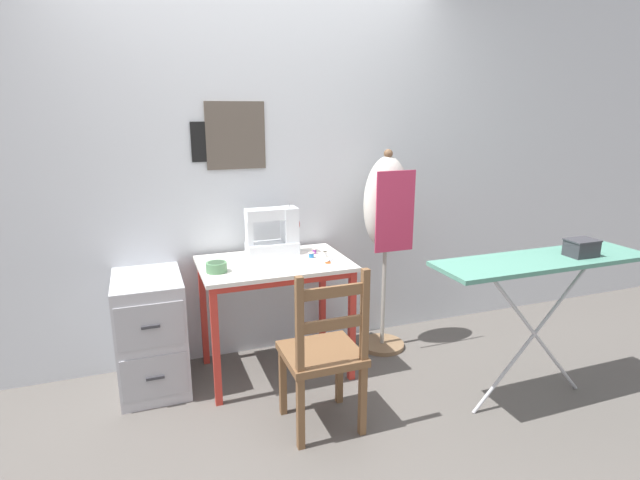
{
  "coord_description": "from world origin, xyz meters",
  "views": [
    {
      "loc": [
        -0.75,
        -2.58,
        1.66
      ],
      "look_at": [
        0.29,
        0.27,
        0.87
      ],
      "focal_mm": 28.0,
      "sensor_mm": 36.0,
      "label": 1
    }
  ],
  "objects_px": {
    "fabric_bowl": "(216,267)",
    "scissors": "(329,261)",
    "storage_box": "(581,248)",
    "thread_spool_far_edge": "(325,254)",
    "ironing_board": "(542,266)",
    "dress_form": "(386,213)",
    "thread_spool_near_machine": "(311,255)",
    "thread_spool_mid_table": "(314,251)",
    "filing_cabinet": "(151,333)",
    "sewing_machine": "(275,233)",
    "wooden_chair": "(323,354)"
  },
  "relations": [
    {
      "from": "ironing_board",
      "to": "storage_box",
      "type": "xyz_separation_m",
      "value": [
        0.22,
        -0.04,
        0.09
      ]
    },
    {
      "from": "thread_spool_far_edge",
      "to": "filing_cabinet",
      "type": "xyz_separation_m",
      "value": [
        -1.09,
        0.08,
        -0.41
      ]
    },
    {
      "from": "storage_box",
      "to": "scissors",
      "type": "bearing_deg",
      "value": 147.27
    },
    {
      "from": "thread_spool_far_edge",
      "to": "thread_spool_mid_table",
      "type": "bearing_deg",
      "value": 120.26
    },
    {
      "from": "fabric_bowl",
      "to": "sewing_machine",
      "type": "bearing_deg",
      "value": 30.16
    },
    {
      "from": "fabric_bowl",
      "to": "scissors",
      "type": "relative_size",
      "value": 0.9
    },
    {
      "from": "storage_box",
      "to": "sewing_machine",
      "type": "bearing_deg",
      "value": 144.45
    },
    {
      "from": "ironing_board",
      "to": "dress_form",
      "type": "bearing_deg",
      "value": 118.2
    },
    {
      "from": "sewing_machine",
      "to": "fabric_bowl",
      "type": "xyz_separation_m",
      "value": [
        -0.42,
        -0.24,
        -0.11
      ]
    },
    {
      "from": "fabric_bowl",
      "to": "storage_box",
      "type": "distance_m",
      "value": 2.06
    },
    {
      "from": "wooden_chair",
      "to": "storage_box",
      "type": "relative_size",
      "value": 5.51
    },
    {
      "from": "fabric_bowl",
      "to": "thread_spool_near_machine",
      "type": "relative_size",
      "value": 3.01
    },
    {
      "from": "thread_spool_near_machine",
      "to": "storage_box",
      "type": "bearing_deg",
      "value": -34.71
    },
    {
      "from": "thread_spool_near_machine",
      "to": "thread_spool_far_edge",
      "type": "distance_m",
      "value": 0.09
    },
    {
      "from": "storage_box",
      "to": "fabric_bowl",
      "type": "bearing_deg",
      "value": 156.94
    },
    {
      "from": "filing_cabinet",
      "to": "ironing_board",
      "type": "distance_m",
      "value": 2.31
    },
    {
      "from": "fabric_bowl",
      "to": "thread_spool_far_edge",
      "type": "relative_size",
      "value": 3.47
    },
    {
      "from": "scissors",
      "to": "thread_spool_near_machine",
      "type": "distance_m",
      "value": 0.14
    },
    {
      "from": "storage_box",
      "to": "thread_spool_near_machine",
      "type": "bearing_deg",
      "value": 145.29
    },
    {
      "from": "dress_form",
      "to": "thread_spool_far_edge",
      "type": "bearing_deg",
      "value": -171.52
    },
    {
      "from": "thread_spool_far_edge",
      "to": "storage_box",
      "type": "distance_m",
      "value": 1.49
    },
    {
      "from": "wooden_chair",
      "to": "dress_form",
      "type": "bearing_deg",
      "value": 45.22
    },
    {
      "from": "sewing_machine",
      "to": "fabric_bowl",
      "type": "relative_size",
      "value": 2.87
    },
    {
      "from": "thread_spool_mid_table",
      "to": "wooden_chair",
      "type": "xyz_separation_m",
      "value": [
        -0.21,
        -0.74,
        -0.34
      ]
    },
    {
      "from": "thread_spool_far_edge",
      "to": "dress_form",
      "type": "height_order",
      "value": "dress_form"
    },
    {
      "from": "thread_spool_near_machine",
      "to": "wooden_chair",
      "type": "height_order",
      "value": "wooden_chair"
    },
    {
      "from": "fabric_bowl",
      "to": "thread_spool_far_edge",
      "type": "height_order",
      "value": "fabric_bowl"
    },
    {
      "from": "filing_cabinet",
      "to": "storage_box",
      "type": "relative_size",
      "value": 4.27
    },
    {
      "from": "storage_box",
      "to": "filing_cabinet",
      "type": "bearing_deg",
      "value": 157.01
    },
    {
      "from": "scissors",
      "to": "wooden_chair",
      "type": "distance_m",
      "value": 0.69
    },
    {
      "from": "thread_spool_near_machine",
      "to": "dress_form",
      "type": "distance_m",
      "value": 0.61
    },
    {
      "from": "fabric_bowl",
      "to": "dress_form",
      "type": "xyz_separation_m",
      "value": [
        1.18,
        0.15,
        0.21
      ]
    },
    {
      "from": "thread_spool_mid_table",
      "to": "thread_spool_near_machine",
      "type": "bearing_deg",
      "value": -121.95
    },
    {
      "from": "scissors",
      "to": "ironing_board",
      "type": "height_order",
      "value": "ironing_board"
    },
    {
      "from": "thread_spool_mid_table",
      "to": "sewing_machine",
      "type": "bearing_deg",
      "value": 159.6
    },
    {
      "from": "scissors",
      "to": "thread_spool_near_machine",
      "type": "height_order",
      "value": "thread_spool_near_machine"
    },
    {
      "from": "filing_cabinet",
      "to": "scissors",
      "type": "bearing_deg",
      "value": -10.31
    },
    {
      "from": "thread_spool_near_machine",
      "to": "wooden_chair",
      "type": "relative_size",
      "value": 0.04
    },
    {
      "from": "fabric_bowl",
      "to": "thread_spool_mid_table",
      "type": "relative_size",
      "value": 3.43
    },
    {
      "from": "thread_spool_near_machine",
      "to": "dress_form",
      "type": "height_order",
      "value": "dress_form"
    },
    {
      "from": "filing_cabinet",
      "to": "storage_box",
      "type": "bearing_deg",
      "value": -22.99
    },
    {
      "from": "thread_spool_mid_table",
      "to": "filing_cabinet",
      "type": "height_order",
      "value": "thread_spool_mid_table"
    },
    {
      "from": "dress_form",
      "to": "sewing_machine",
      "type": "bearing_deg",
      "value": 172.69
    },
    {
      "from": "fabric_bowl",
      "to": "thread_spool_near_machine",
      "type": "height_order",
      "value": "fabric_bowl"
    },
    {
      "from": "thread_spool_far_edge",
      "to": "ironing_board",
      "type": "bearing_deg",
      "value": -41.31
    },
    {
      "from": "thread_spool_near_machine",
      "to": "thread_spool_mid_table",
      "type": "bearing_deg",
      "value": 58.05
    },
    {
      "from": "filing_cabinet",
      "to": "thread_spool_near_machine",
      "type": "bearing_deg",
      "value": -4.68
    },
    {
      "from": "sewing_machine",
      "to": "thread_spool_far_edge",
      "type": "distance_m",
      "value": 0.35
    },
    {
      "from": "scissors",
      "to": "dress_form",
      "type": "bearing_deg",
      "value": 20.64
    },
    {
      "from": "thread_spool_near_machine",
      "to": "ironing_board",
      "type": "bearing_deg",
      "value": -38.78
    }
  ]
}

